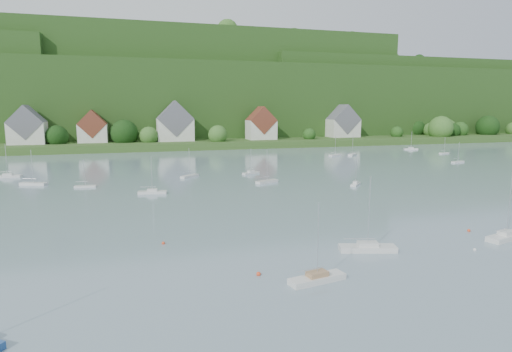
{
  "coord_description": "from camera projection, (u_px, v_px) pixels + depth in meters",
  "views": [
    {
      "loc": [
        -13.53,
        -7.41,
        17.8
      ],
      "look_at": [
        10.34,
        75.0,
        4.0
      ],
      "focal_mm": 29.83,
      "sensor_mm": 36.0,
      "label": 1
    }
  ],
  "objects": [
    {
      "name": "far_shore_strip",
      "position": [
        163.0,
        142.0,
        203.0
      ],
      "size": [
        600.0,
        60.0,
        3.0
      ],
      "primitive_type": "cube",
      "color": "#355520",
      "rests_on": "ground"
    },
    {
      "name": "forested_ridge",
      "position": [
        154.0,
        100.0,
        264.74
      ],
      "size": [
        620.0,
        181.22,
        69.89
      ],
      "color": "#173A12",
      "rests_on": "ground"
    },
    {
      "name": "village_building_0",
      "position": [
        27.0,
        128.0,
        174.29
      ],
      "size": [
        14.0,
        10.4,
        16.0
      ],
      "color": "beige",
      "rests_on": "far_shore_strip"
    },
    {
      "name": "village_building_1",
      "position": [
        93.0,
        129.0,
        183.17
      ],
      "size": [
        12.0,
        9.36,
        14.0
      ],
      "color": "beige",
      "rests_on": "far_shore_strip"
    },
    {
      "name": "village_building_2",
      "position": [
        175.0,
        125.0,
        191.6
      ],
      "size": [
        16.0,
        11.44,
        18.0
      ],
      "color": "beige",
      "rests_on": "far_shore_strip"
    },
    {
      "name": "village_building_3",
      "position": [
        261.0,
        126.0,
        200.82
      ],
      "size": [
        13.0,
        10.4,
        15.5
      ],
      "color": "beige",
      "rests_on": "far_shore_strip"
    },
    {
      "name": "village_building_4",
      "position": [
        343.0,
        124.0,
        216.95
      ],
      "size": [
        15.0,
        10.4,
        16.5
      ],
      "color": "beige",
      "rests_on": "far_shore_strip"
    },
    {
      "name": "near_sailboat_2",
      "position": [
        317.0,
        278.0,
        43.89
      ],
      "size": [
        6.42,
        2.84,
        8.38
      ],
      "rotation": [
        0.0,
        0.0,
        0.18
      ],
      "color": "silver",
      "rests_on": "ground"
    },
    {
      "name": "near_sailboat_3",
      "position": [
        506.0,
        236.0,
        58.11
      ],
      "size": [
        7.15,
        3.63,
        9.29
      ],
      "rotation": [
        0.0,
        0.0,
        0.26
      ],
      "color": "silver",
      "rests_on": "ground"
    },
    {
      "name": "near_sailboat_4",
      "position": [
        368.0,
        247.0,
        53.3
      ],
      "size": [
        7.33,
        3.84,
        9.53
      ],
      "rotation": [
        0.0,
        0.0,
        -0.28
      ],
      "color": "silver",
      "rests_on": "ground"
    },
    {
      "name": "mooring_buoy_0",
      "position": [
        259.0,
        275.0,
        45.68
      ],
      "size": [
        0.5,
        0.5,
        0.5
      ],
      "primitive_type": "sphere",
      "color": "#F24922",
      "rests_on": "ground"
    },
    {
      "name": "mooring_buoy_1",
      "position": [
        475.0,
        251.0,
        53.51
      ],
      "size": [
        0.43,
        0.43,
        0.43
      ],
      "primitive_type": "sphere",
      "color": "silver",
      "rests_on": "ground"
    },
    {
      "name": "mooring_buoy_2",
      "position": [
        469.0,
        231.0,
        61.91
      ],
      "size": [
        0.45,
        0.45,
        0.45
      ],
      "primitive_type": "sphere",
      "color": "#F24922",
      "rests_on": "ground"
    },
    {
      "name": "mooring_buoy_3",
      "position": [
        163.0,
        244.0,
        56.12
      ],
      "size": [
        0.43,
        0.43,
        0.43
      ],
      "primitive_type": "sphere",
      "color": "#F24922",
      "rests_on": "ground"
    },
    {
      "name": "far_sailboat_cluster",
      "position": [
        196.0,
        169.0,
        123.11
      ],
      "size": [
        190.55,
        73.34,
        8.71
      ],
      "color": "silver",
      "rests_on": "ground"
    }
  ]
}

